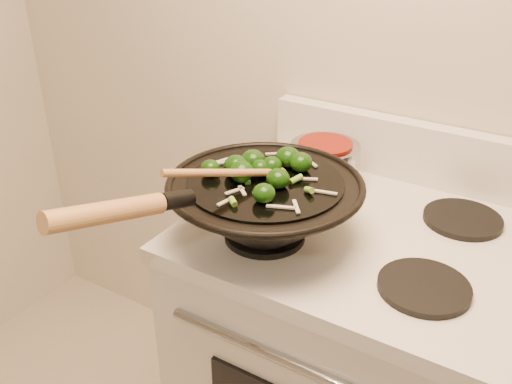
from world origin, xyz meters
The scene contains 5 objects.
stove centered at (-0.26, 1.17, 0.47)m, with size 0.78×0.67×1.08m.
wok centered at (-0.44, 1.01, 1.01)m, with size 0.43×0.70×0.26m.
stirfry centered at (-0.46, 1.03, 1.08)m, with size 0.31×0.30×0.05m.
wooden_spoon centered at (-0.46, 0.98, 1.09)m, with size 0.16×0.28×0.08m.
saucepan centered at (-0.44, 1.32, 0.99)m, with size 0.18×0.27×0.11m.
Camera 1 is at (0.11, 0.09, 1.61)m, focal length 40.00 mm.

